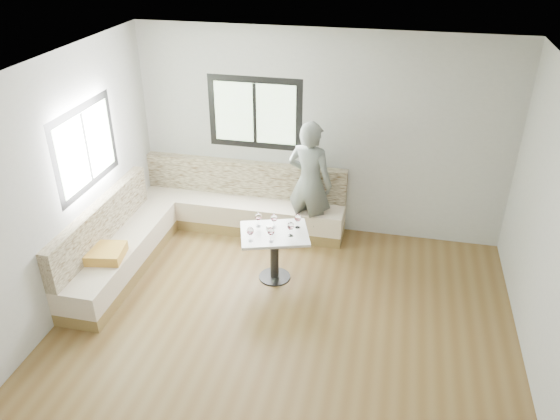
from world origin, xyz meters
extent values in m
cube|color=brown|center=(0.00, 0.00, 0.00)|extent=(5.00, 5.00, 0.01)
cube|color=white|center=(0.00, 0.00, 2.80)|extent=(5.00, 5.00, 0.01)
cube|color=#B7B7B2|center=(0.00, 2.50, 1.40)|extent=(5.00, 0.01, 2.80)
cube|color=#B7B7B2|center=(-2.50, 0.00, 1.40)|extent=(0.01, 5.00, 2.80)
cube|color=black|center=(-0.90, 2.49, 1.65)|extent=(1.30, 0.02, 1.00)
cube|color=black|center=(-2.49, 0.90, 1.65)|extent=(0.02, 1.30, 1.00)
cube|color=olive|center=(-1.05, 2.23, 0.08)|extent=(2.90, 0.55, 0.16)
cube|color=beige|center=(-1.05, 2.23, 0.30)|extent=(2.90, 0.55, 0.29)
cube|color=beige|center=(-1.05, 2.43, 0.70)|extent=(2.90, 0.14, 0.50)
cube|color=olive|center=(-2.23, 0.82, 0.08)|extent=(0.55, 2.25, 0.16)
cube|color=beige|center=(-2.23, 0.82, 0.30)|extent=(0.55, 2.25, 0.29)
cube|color=beige|center=(-2.43, 0.82, 0.70)|extent=(0.14, 2.25, 0.50)
cube|color=orange|center=(-2.20, 0.47, 0.51)|extent=(0.47, 0.47, 0.12)
cylinder|color=black|center=(-0.32, 1.13, 0.01)|extent=(0.39, 0.39, 0.02)
cylinder|color=black|center=(-0.32, 1.13, 0.31)|extent=(0.11, 0.11, 0.62)
cube|color=white|center=(-0.32, 1.13, 0.64)|extent=(0.95, 0.84, 0.04)
imported|color=#5E655F|center=(-0.07, 2.14, 0.86)|extent=(0.72, 0.57, 1.72)
cylinder|color=white|center=(-0.40, 1.22, 0.68)|extent=(0.09, 0.09, 0.03)
sphere|color=black|center=(-0.39, 1.23, 0.68)|extent=(0.02, 0.02, 0.02)
sphere|color=black|center=(-0.41, 1.23, 0.68)|extent=(0.02, 0.02, 0.02)
sphere|color=black|center=(-0.40, 1.21, 0.68)|extent=(0.02, 0.02, 0.02)
cylinder|color=white|center=(-0.55, 0.88, 0.66)|extent=(0.06, 0.06, 0.01)
cylinder|color=white|center=(-0.55, 0.88, 0.70)|extent=(0.01, 0.01, 0.08)
ellipsoid|color=white|center=(-0.55, 0.88, 0.79)|extent=(0.08, 0.08, 0.10)
cylinder|color=#510812|center=(-0.55, 0.88, 0.77)|extent=(0.06, 0.06, 0.02)
cylinder|color=white|center=(-0.31, 0.93, 0.66)|extent=(0.06, 0.06, 0.01)
cylinder|color=white|center=(-0.31, 0.93, 0.70)|extent=(0.01, 0.01, 0.08)
ellipsoid|color=white|center=(-0.31, 0.93, 0.79)|extent=(0.08, 0.08, 0.10)
cylinder|color=#510812|center=(-0.31, 0.93, 0.77)|extent=(0.06, 0.06, 0.02)
cylinder|color=white|center=(-0.11, 1.10, 0.66)|extent=(0.06, 0.06, 0.01)
cylinder|color=white|center=(-0.11, 1.10, 0.70)|extent=(0.01, 0.01, 0.08)
ellipsoid|color=white|center=(-0.11, 1.10, 0.79)|extent=(0.08, 0.08, 0.10)
cylinder|color=#510812|center=(-0.11, 1.10, 0.77)|extent=(0.06, 0.06, 0.02)
cylinder|color=white|center=(-0.35, 1.25, 0.66)|extent=(0.06, 0.06, 0.01)
cylinder|color=white|center=(-0.35, 1.25, 0.70)|extent=(0.01, 0.01, 0.08)
ellipsoid|color=white|center=(-0.35, 1.25, 0.79)|extent=(0.08, 0.08, 0.10)
cylinder|color=#510812|center=(-0.35, 1.25, 0.77)|extent=(0.06, 0.06, 0.02)
cylinder|color=white|center=(-0.07, 1.31, 0.66)|extent=(0.06, 0.06, 0.01)
cylinder|color=white|center=(-0.07, 1.31, 0.70)|extent=(0.01, 0.01, 0.08)
ellipsoid|color=white|center=(-0.07, 1.31, 0.79)|extent=(0.08, 0.08, 0.10)
cylinder|color=#510812|center=(-0.07, 1.31, 0.77)|extent=(0.06, 0.06, 0.02)
cylinder|color=white|center=(-0.54, 1.23, 0.66)|extent=(0.06, 0.06, 0.01)
cylinder|color=white|center=(-0.54, 1.23, 0.70)|extent=(0.01, 0.01, 0.08)
ellipsoid|color=white|center=(-0.54, 1.23, 0.79)|extent=(0.08, 0.08, 0.10)
cylinder|color=#510812|center=(-0.54, 1.23, 0.77)|extent=(0.06, 0.06, 0.02)
camera|label=1|loc=(0.97, -4.31, 4.05)|focal=35.00mm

